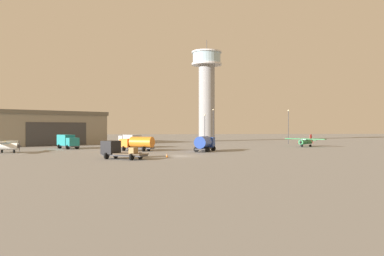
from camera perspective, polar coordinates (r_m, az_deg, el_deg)
The scene contains 15 objects.
ground_plane at distance 64.34m, azimuth -1.88°, elevation -4.15°, with size 400.00×400.00×0.00m, color gray.
control_tower at distance 133.64m, azimuth 2.18°, elevation 6.04°, with size 10.34×10.34×34.77m.
hangar at distance 115.28m, azimuth -21.31°, elevation -0.01°, with size 36.83×35.37×9.05m.
airplane_green at distance 98.73m, azimuth 16.43°, elevation -1.87°, with size 8.22×7.95×2.95m.
airplane_white at distance 79.63m, azimuth -26.47°, elevation -2.30°, with size 8.27×10.53×3.10m.
truck_flatbed_black at distance 59.46m, azimuth -10.91°, elevation -3.23°, with size 7.27×5.79×2.73m.
truck_box_silver at distance 91.18m, azimuth -9.12°, elevation -1.82°, with size 5.62×6.63×3.03m.
truck_fuel_tanker_orange at distance 78.55m, azimuth -8.01°, elevation -2.20°, with size 7.25×5.31×2.89m.
truck_box_teal at distance 90.14m, azimuth -17.87°, elevation -1.84°, with size 5.88×6.92×3.11m.
truck_fuel_tanker_blue at distance 75.96m, azimuth 1.87°, elevation -2.20°, with size 4.91×7.39×3.04m.
light_post_west at distance 114.83m, azimuth 14.02°, elevation 0.61°, with size 0.44×0.44×9.84m.
light_post_east at distance 106.76m, azimuth 1.89°, elevation 0.24°, with size 0.44×0.44×8.39m.
light_post_north at distance 115.56m, azimuth 3.16°, elevation 0.72°, with size 0.44×0.44×10.25m.
traffic_cone_near_left at distance 65.23m, azimuth -7.80°, elevation -3.79°, with size 0.36×0.36×0.71m.
traffic_cone_near_right at distance 61.55m, azimuth -3.72°, elevation -4.04°, with size 0.36×0.36×0.66m.
Camera 1 is at (-3.88, -64.05, 4.79)m, focal length 36.20 mm.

